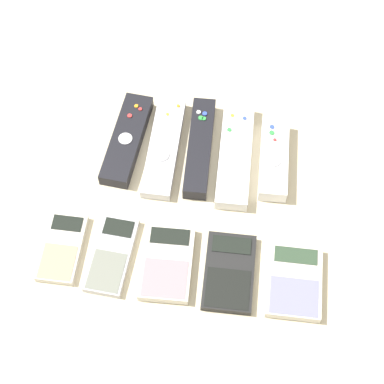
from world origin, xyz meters
TOP-DOWN VIEW (x-y plane):
  - ground_plane at (0.00, 0.00)m, footprint 3.00×3.00m
  - remote_0 at (-0.13, 0.13)m, footprint 0.06×0.19m
  - remote_1 at (-0.06, 0.13)m, footprint 0.05×0.21m
  - remote_2 at (-0.00, 0.13)m, footprint 0.05×0.20m
  - remote_3 at (0.06, 0.13)m, footprint 0.06×0.22m
  - remote_4 at (0.13, 0.13)m, footprint 0.06×0.16m
  - calculator_0 at (-0.20, -0.09)m, footprint 0.06×0.12m
  - calculator_1 at (-0.11, -0.09)m, footprint 0.07×0.14m
  - calculator_2 at (-0.02, -0.10)m, footprint 0.09×0.13m
  - calculator_3 at (0.08, -0.10)m, footprint 0.08×0.14m
  - calculator_4 at (0.19, -0.10)m, footprint 0.09×0.13m

SIDE VIEW (x-z plane):
  - ground_plane at x=0.00m, z-range 0.00..0.00m
  - calculator_0 at x=-0.20m, z-range 0.00..0.01m
  - calculator_1 at x=-0.11m, z-range 0.00..0.01m
  - calculator_3 at x=0.08m, z-range 0.00..0.01m
  - calculator_2 at x=-0.02m, z-range 0.00..0.02m
  - calculator_4 at x=0.19m, z-range 0.00..0.02m
  - remote_1 at x=-0.06m, z-range 0.00..0.02m
  - remote_3 at x=0.06m, z-range 0.00..0.03m
  - remote_0 at x=-0.13m, z-range 0.00..0.03m
  - remote_2 at x=0.00m, z-range 0.00..0.03m
  - remote_4 at x=0.13m, z-range 0.00..0.03m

